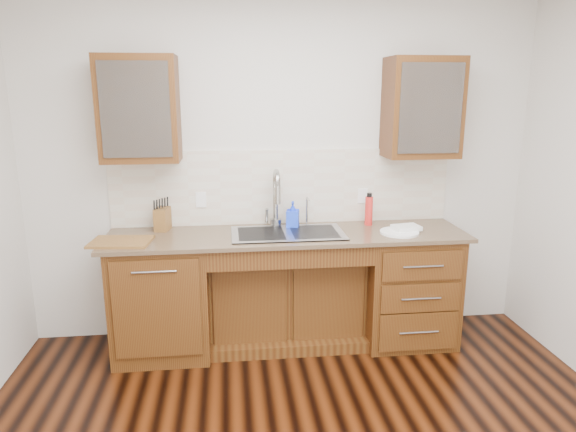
{
  "coord_description": "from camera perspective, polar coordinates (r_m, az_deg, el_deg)",
  "views": [
    {
      "loc": [
        -0.43,
        -2.26,
        1.96
      ],
      "look_at": [
        0.0,
        1.4,
        1.05
      ],
      "focal_mm": 32.0,
      "sensor_mm": 36.0,
      "label": 1
    }
  ],
  "objects": [
    {
      "name": "knife_block",
      "position": [
        4.05,
        -13.77,
        -0.33
      ],
      "size": [
        0.12,
        0.17,
        0.17
      ],
      "primitive_type": "cube",
      "rotation": [
        0.0,
        0.0,
        -0.2
      ],
      "color": "#9E6D3C",
      "rests_on": "countertop"
    },
    {
      "name": "dish_towel",
      "position": [
        4.0,
        13.01,
        -1.26
      ],
      "size": [
        0.22,
        0.17,
        0.03
      ],
      "primitive_type": "cube",
      "rotation": [
        0.0,
        0.0,
        0.16
      ],
      "color": "beige",
      "rests_on": "plate"
    },
    {
      "name": "filter_tap",
      "position": [
        4.07,
        2.11,
        0.64
      ],
      "size": [
        0.02,
        0.02,
        0.24
      ],
      "primitive_type": "cylinder",
      "color": "#999993",
      "rests_on": "countertop"
    },
    {
      "name": "plate",
      "position": [
        3.95,
        12.27,
        -1.78
      ],
      "size": [
        0.38,
        0.38,
        0.02
      ],
      "primitive_type": "cylinder",
      "rotation": [
        0.0,
        0.0,
        0.39
      ],
      "color": "white",
      "rests_on": "countertop"
    },
    {
      "name": "base_cabinet_right",
      "position": [
        4.23,
        12.92,
        -7.54
      ],
      "size": [
        0.7,
        0.62,
        0.88
      ],
      "primitive_type": "cube",
      "color": "#593014",
      "rests_on": "ground"
    },
    {
      "name": "water_bottle",
      "position": [
        4.12,
        8.97,
        0.56
      ],
      "size": [
        0.08,
        0.08,
        0.23
      ],
      "primitive_type": "cylinder",
      "rotation": [
        0.0,
        0.0,
        -0.34
      ],
      "color": "red",
      "rests_on": "countertop"
    },
    {
      "name": "outlet_right",
      "position": [
        4.22,
        8.29,
        2.23
      ],
      "size": [
        0.08,
        0.01,
        0.12
      ],
      "primitive_type": "cube",
      "color": "white",
      "rests_on": "backsplash"
    },
    {
      "name": "backsplash",
      "position": [
        4.09,
        -0.55,
        3.24
      ],
      "size": [
        2.7,
        0.02,
        0.59
      ],
      "primitive_type": "cube",
      "color": "beige",
      "rests_on": "wall_back"
    },
    {
      "name": "countertop",
      "position": [
        3.86,
        -0.04,
        -2.14
      ],
      "size": [
        2.7,
        0.65,
        0.03
      ],
      "primitive_type": "cube",
      "color": "#84705B",
      "rests_on": "base_cabinet_left"
    },
    {
      "name": "faucet",
      "position": [
        4.01,
        -1.39,
        1.62
      ],
      "size": [
        0.04,
        0.04,
        0.4
      ],
      "primitive_type": "cylinder",
      "color": "#999993",
      "rests_on": "countertop"
    },
    {
      "name": "outlet_left",
      "position": [
        4.08,
        -9.64,
        1.79
      ],
      "size": [
        0.08,
        0.01,
        0.12
      ],
      "primitive_type": "cube",
      "color": "white",
      "rests_on": "backsplash"
    },
    {
      "name": "sink",
      "position": [
        3.87,
        -0.02,
        -3.2
      ],
      "size": [
        0.84,
        0.46,
        0.19
      ],
      "primitive_type": "cube",
      "color": "#9E9EA5",
      "rests_on": "countertop"
    },
    {
      "name": "upper_cabinet_left",
      "position": [
        3.89,
        -16.18,
        11.34
      ],
      "size": [
        0.55,
        0.34,
        0.75
      ],
      "primitive_type": "cube",
      "color": "#593014",
      "rests_on": "wall_back"
    },
    {
      "name": "cup_left_a",
      "position": [
        3.92,
        -18.41,
        10.48
      ],
      "size": [
        0.16,
        0.16,
        0.1
      ],
      "primitive_type": "imported",
      "rotation": [
        0.0,
        0.0,
        -0.25
      ],
      "color": "silver",
      "rests_on": "upper_cabinet_left"
    },
    {
      "name": "soap_bottle",
      "position": [
        3.99,
        0.53,
        0.16
      ],
      "size": [
        0.11,
        0.12,
        0.21
      ],
      "primitive_type": "imported",
      "rotation": [
        0.0,
        0.0,
        -0.24
      ],
      "color": "#1C42F4",
      "rests_on": "countertop"
    },
    {
      "name": "cutting_board",
      "position": [
        3.8,
        -18.08,
        -2.75
      ],
      "size": [
        0.44,
        0.33,
        0.02
      ],
      "primitive_type": "cube",
      "rotation": [
        0.0,
        0.0,
        -0.1
      ],
      "color": "olive",
      "rests_on": "countertop"
    },
    {
      "name": "upper_cabinet_right",
      "position": [
        4.12,
        14.67,
        11.55
      ],
      "size": [
        0.55,
        0.34,
        0.75
      ],
      "primitive_type": "cube",
      "color": "#593014",
      "rests_on": "wall_back"
    },
    {
      "name": "wall_back",
      "position": [
        4.13,
        -0.65,
        5.37
      ],
      "size": [
        4.0,
        0.1,
        2.7
      ],
      "primitive_type": "cube",
      "color": "silver",
      "rests_on": "ground"
    },
    {
      "name": "cup_right_a",
      "position": [
        4.09,
        13.37,
        10.86
      ],
      "size": [
        0.16,
        0.16,
        0.09
      ],
      "primitive_type": "imported",
      "rotation": [
        0.0,
        0.0,
        0.42
      ],
      "color": "white",
      "rests_on": "upper_cabinet_right"
    },
    {
      "name": "base_cabinet_left",
      "position": [
        4.04,
        -13.74,
        -8.68
      ],
      "size": [
        0.7,
        0.62,
        0.88
      ],
      "primitive_type": "cube",
      "color": "#593014",
      "rests_on": "ground"
    },
    {
      "name": "base_cabinet_center",
      "position": [
        4.14,
        -0.21,
        -9.0
      ],
      "size": [
        1.2,
        0.44,
        0.7
      ],
      "primitive_type": "cube",
      "color": "#593014",
      "rests_on": "ground"
    },
    {
      "name": "cup_left_b",
      "position": [
        3.88,
        -14.78,
        10.62
      ],
      "size": [
        0.12,
        0.12,
        0.09
      ],
      "primitive_type": "imported",
      "rotation": [
        0.0,
        0.0,
        0.32
      ],
      "color": "white",
      "rests_on": "upper_cabinet_left"
    },
    {
      "name": "cup_right_b",
      "position": [
        4.15,
        15.64,
        10.8
      ],
      "size": [
        0.11,
        0.11,
        0.1
      ],
      "primitive_type": "imported",
      "rotation": [
        0.0,
        0.0,
        0.06
      ],
      "color": "silver",
      "rests_on": "upper_cabinet_right"
    }
  ]
}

